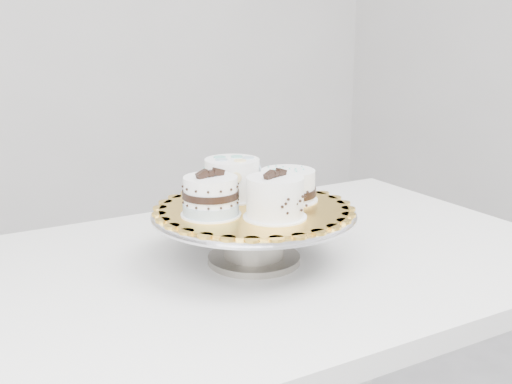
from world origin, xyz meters
TOP-DOWN VIEW (x-y plane):
  - table at (-0.06, 0.22)m, footprint 1.23×0.90m
  - cake_stand at (-0.10, 0.21)m, footprint 0.37×0.37m
  - cake_board at (-0.10, 0.21)m, footprint 0.34×0.34m
  - cake_swirl at (-0.11, 0.14)m, footprint 0.11×0.11m
  - cake_banded at (-0.19, 0.22)m, footprint 0.10×0.10m
  - cake_dots at (-0.09, 0.29)m, footprint 0.12×0.12m
  - cake_ribbon at (-0.02, 0.21)m, footprint 0.12×0.12m

SIDE VIEW (x-z plane):
  - table at x=-0.06m, z-range 0.29..1.04m
  - cake_stand at x=-0.10m, z-range 0.77..0.87m
  - cake_board at x=-0.10m, z-range 0.85..0.85m
  - cake_ribbon at x=-0.02m, z-range 0.85..0.91m
  - cake_banded at x=-0.19m, z-range 0.84..0.93m
  - cake_swirl at x=-0.11m, z-range 0.84..0.93m
  - cake_dots at x=-0.09m, z-range 0.85..0.93m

